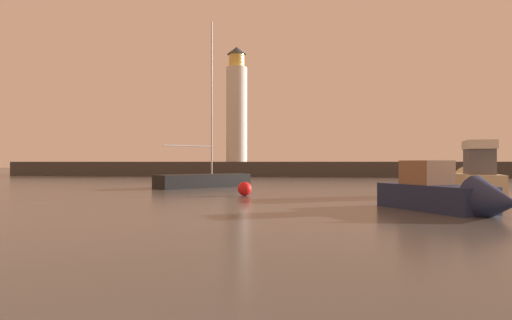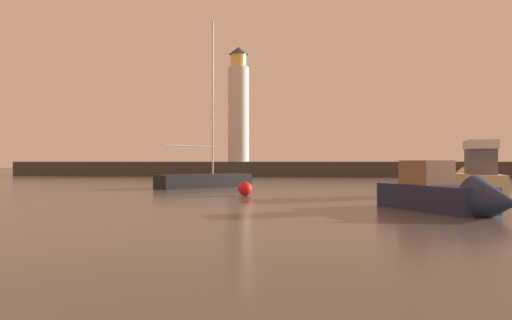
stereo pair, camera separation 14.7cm
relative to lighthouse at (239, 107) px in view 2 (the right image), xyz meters
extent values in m
plane|color=#4C4742|center=(8.66, -30.30, -9.88)|extent=(220.00, 220.00, 0.00)
cube|color=#423F3D|center=(8.66, 0.00, -8.87)|extent=(84.50, 5.62, 2.04)
cylinder|color=silver|center=(0.00, 0.00, -1.06)|extent=(3.02, 3.02, 13.58)
cylinder|color=#F2CC59|center=(0.00, 0.00, 6.68)|extent=(2.27, 2.27, 1.90)
cone|color=#33383D|center=(0.00, 0.00, 8.18)|extent=(2.72, 2.72, 1.09)
cube|color=beige|center=(21.20, -32.81, -9.26)|extent=(3.28, 6.75, 1.25)
cone|color=beige|center=(21.87, -29.08, -9.20)|extent=(2.41, 2.30, 2.10)
cube|color=#595960|center=(21.02, -33.86, -7.89)|extent=(1.84, 2.57, 1.51)
cube|color=silver|center=(21.02, -33.86, -6.87)|extent=(2.02, 2.82, 0.53)
cube|color=#1E284C|center=(16.07, -42.85, -9.36)|extent=(4.10, 5.08, 1.05)
cone|color=#1E284C|center=(17.55, -45.31, -9.31)|extent=(2.45, 2.41, 1.83)
cube|color=#8C6647|center=(15.88, -42.53, -8.34)|extent=(2.17, 2.18, 1.00)
cube|color=black|center=(2.54, -28.39, -9.37)|extent=(6.85, 7.04, 1.03)
cylinder|color=#B7B7BC|center=(3.07, -27.83, -2.78)|extent=(0.12, 0.12, 12.16)
cylinder|color=#B7B7BC|center=(1.61, -29.37, -6.67)|extent=(2.98, 3.13, 0.09)
sphere|color=red|center=(7.14, -36.44, -9.47)|extent=(0.83, 0.83, 0.83)
camera|label=1|loc=(11.25, -61.60, -7.91)|focal=30.53mm
camera|label=2|loc=(11.39, -61.58, -7.91)|focal=30.53mm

